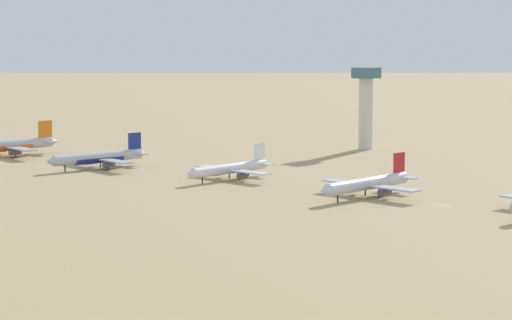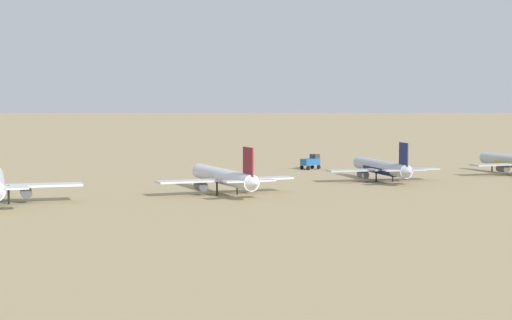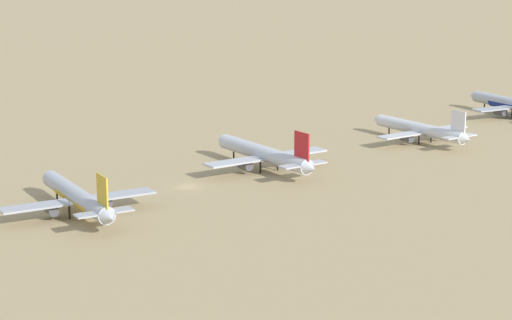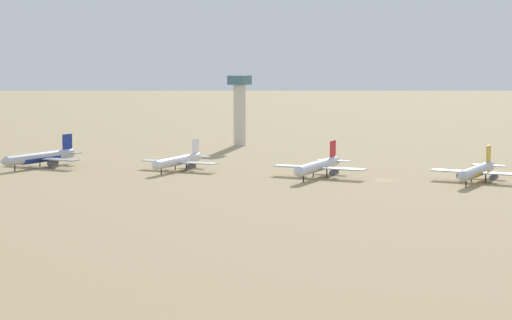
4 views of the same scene
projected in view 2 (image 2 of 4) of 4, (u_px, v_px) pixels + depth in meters
parked_jet_5 at (382, 168)px, 201.36m from camera, size 32.11×26.17×9.26m
parked_jet_6 at (224, 177)px, 175.24m from camera, size 33.96×27.54×9.80m
service_truck at (311, 161)px, 233.82m from camera, size 4.35×5.68×3.90m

